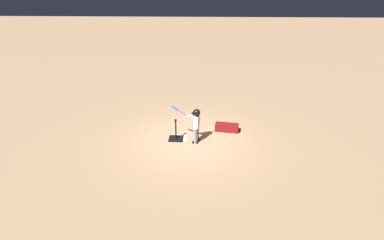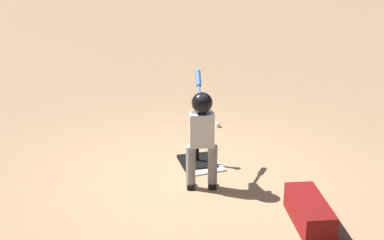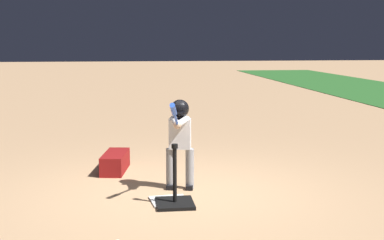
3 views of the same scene
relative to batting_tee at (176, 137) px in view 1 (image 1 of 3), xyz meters
name	(u,v)px [view 1 (image 1 of 3)]	position (x,y,z in m)	size (l,w,h in m)	color
ground_plane	(189,141)	(-0.44, 0.11, -0.09)	(90.00, 90.00, 0.00)	tan
home_plate	(180,138)	(-0.15, -0.06, -0.08)	(0.44, 0.44, 0.02)	white
batting_tee	(176,137)	(0.00, 0.00, 0.00)	(0.49, 0.44, 0.74)	black
batter_child	(196,121)	(-0.68, 0.13, 0.67)	(0.97, 0.40, 1.25)	gray
baseball	(144,129)	(1.25, -0.67, -0.05)	(0.07, 0.07, 0.07)	white
equipment_bag	(227,127)	(-1.79, -0.73, 0.05)	(0.84, 0.32, 0.28)	maroon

